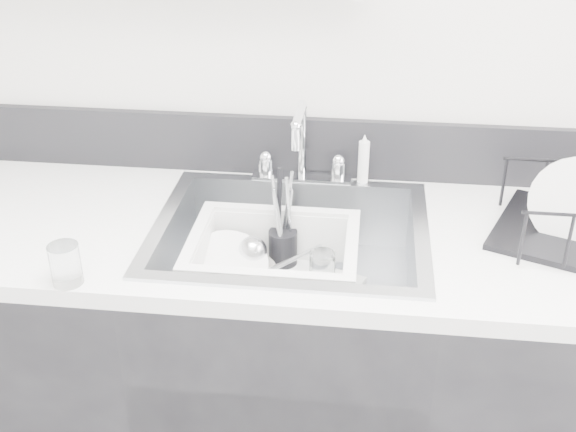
# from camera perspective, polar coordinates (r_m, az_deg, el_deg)

# --- Properties ---
(counter_run) EXTENTS (3.20, 0.62, 0.92)m
(counter_run) POSITION_cam_1_polar(r_m,az_deg,el_deg) (1.96, 0.18, -12.77)
(counter_run) COLOR black
(counter_run) RESTS_ON ground
(backsplash) EXTENTS (3.20, 0.02, 0.16)m
(backsplash) POSITION_cam_1_polar(r_m,az_deg,el_deg) (1.92, 1.23, 5.49)
(backsplash) COLOR black
(backsplash) RESTS_ON counter_run
(sink) EXTENTS (0.64, 0.52, 0.20)m
(sink) POSITION_cam_1_polar(r_m,az_deg,el_deg) (1.73, 0.20, -3.57)
(sink) COLOR silver
(sink) RESTS_ON counter_run
(faucet) EXTENTS (0.26, 0.18, 0.23)m
(faucet) POSITION_cam_1_polar(r_m,az_deg,el_deg) (1.88, 1.07, 4.31)
(faucet) COLOR silver
(faucet) RESTS_ON counter_run
(side_sprayer) EXTENTS (0.03, 0.03, 0.14)m
(side_sprayer) POSITION_cam_1_polar(r_m,az_deg,el_deg) (1.87, 5.99, 4.44)
(side_sprayer) COLOR white
(side_sprayer) RESTS_ON counter_run
(wash_tub) EXTENTS (0.48, 0.44, 0.15)m
(wash_tub) POSITION_cam_1_polar(r_m,az_deg,el_deg) (1.72, -1.15, -3.95)
(wash_tub) COLOR white
(wash_tub) RESTS_ON sink
(plate_stack) EXTENTS (0.23, 0.23, 0.09)m
(plate_stack) POSITION_cam_1_polar(r_m,az_deg,el_deg) (1.77, -4.36, -4.35)
(plate_stack) COLOR white
(plate_stack) RESTS_ON wash_tub
(utensil_cup) EXTENTS (0.07, 0.07, 0.24)m
(utensil_cup) POSITION_cam_1_polar(r_m,az_deg,el_deg) (1.82, -0.42, -2.21)
(utensil_cup) COLOR black
(utensil_cup) RESTS_ON wash_tub
(ladle) EXTENTS (0.29, 0.21, 0.08)m
(ladle) POSITION_cam_1_polar(r_m,az_deg,el_deg) (1.76, -0.98, -3.92)
(ladle) COLOR silver
(ladle) RESTS_ON wash_tub
(tumbler_in_tub) EXTENTS (0.07, 0.07, 0.09)m
(tumbler_in_tub) POSITION_cam_1_polar(r_m,az_deg,el_deg) (1.74, 2.72, -4.22)
(tumbler_in_tub) COLOR white
(tumbler_in_tub) RESTS_ON wash_tub
(tumbler_counter) EXTENTS (0.08, 0.08, 0.09)m
(tumbler_counter) POSITION_cam_1_polar(r_m,az_deg,el_deg) (1.54, -17.17, -3.67)
(tumbler_counter) COLOR white
(tumbler_counter) RESTS_ON counter_run
(bowl_small) EXTENTS (0.12, 0.12, 0.04)m
(bowl_small) POSITION_cam_1_polar(r_m,az_deg,el_deg) (1.69, 3.08, -6.39)
(bowl_small) COLOR white
(bowl_small) RESTS_ON wash_tub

